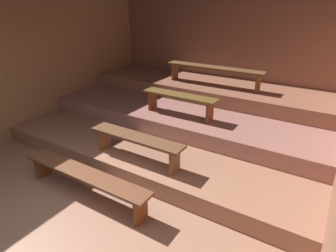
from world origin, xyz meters
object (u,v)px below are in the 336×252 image
bench_lower_center (136,141)px  bench_upper_center (214,70)px  bench_middle_center (180,99)px  bench_floor_center (85,177)px

bench_lower_center → bench_upper_center: bearing=88.6°
bench_middle_center → bench_floor_center: bearing=-96.4°
bench_lower_center → bench_middle_center: size_ratio=1.09×
bench_lower_center → bench_middle_center: bench_middle_center is taller
bench_floor_center → bench_upper_center: (0.35, 3.66, 0.89)m
bench_floor_center → bench_middle_center: size_ratio=1.46×
bench_lower_center → bench_middle_center: bearing=91.2°
bench_floor_center → bench_middle_center: 2.38m
bench_lower_center → bench_upper_center: size_ratio=0.73×
bench_floor_center → bench_middle_center: (0.26, 2.29, 0.57)m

